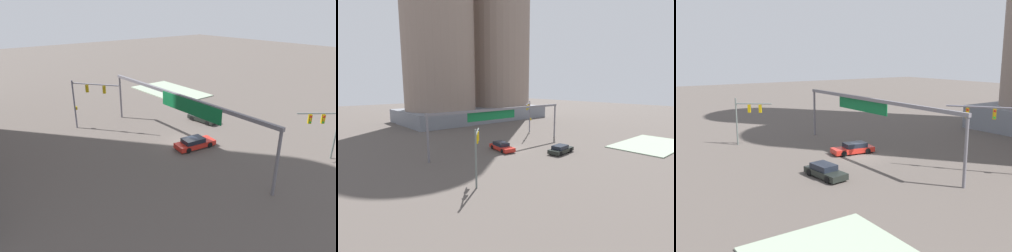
# 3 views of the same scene
# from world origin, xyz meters

# --- Properties ---
(ground_plane) EXTENTS (218.91, 218.91, 0.00)m
(ground_plane) POSITION_xyz_m (0.00, 0.00, 0.00)
(ground_plane) COLOR #524A45
(traffic_signal_near_corner) EXTENTS (5.43, 4.00, 6.45)m
(traffic_signal_near_corner) POSITION_xyz_m (11.52, 7.22, 4.51)
(traffic_signal_near_corner) COLOR slate
(traffic_signal_near_corner) RESTS_ON ground
(traffic_signal_opposite_side) EXTENTS (2.86, 3.57, 5.75)m
(traffic_signal_opposite_side) POSITION_xyz_m (-11.84, -8.28, 3.90)
(traffic_signal_opposite_side) COLOR slate
(traffic_signal_opposite_side) RESTS_ON ground
(overhead_sign_gantry) EXTENTS (25.56, 0.43, 6.27)m
(overhead_sign_gantry) POSITION_xyz_m (-0.45, 1.50, 5.38)
(overhead_sign_gantry) COLOR slate
(overhead_sign_gantry) RESTS_ON ground
(sedan_car_approaching) EXTENTS (4.54, 2.23, 1.21)m
(sedan_car_approaching) POSITION_xyz_m (3.87, -6.69, 0.57)
(sedan_car_approaching) COLOR black
(sedan_car_approaching) RESTS_ON ground
(sedan_car_waiting_far) EXTENTS (2.49, 4.93, 1.21)m
(sedan_car_waiting_far) POSITION_xyz_m (-1.53, 0.18, 0.58)
(sedan_car_waiting_far) COLOR red
(sedan_car_waiting_far) RESTS_ON ground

